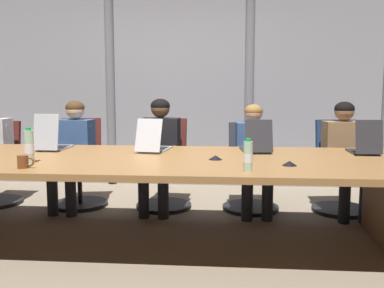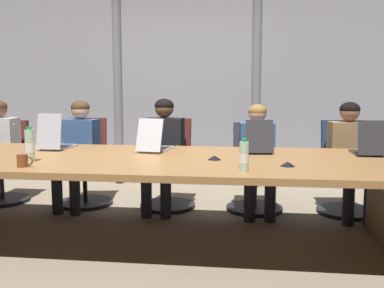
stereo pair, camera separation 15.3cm
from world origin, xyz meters
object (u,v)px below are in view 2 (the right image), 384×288
Objects in this scene: laptop_left_mid at (56,142)px; office_chair_right_end at (346,178)px; laptop_center at (156,144)px; person_right_mid at (258,152)px; conference_mic_right_side at (288,164)px; laptop_right_mid at (257,146)px; office_chair_center at (168,174)px; person_center at (163,147)px; office_chair_left_end at (4,171)px; laptop_right_end at (368,148)px; person_right_end at (351,151)px; water_bottle_secondary at (30,146)px; coffee_mug_near at (23,161)px; person_left_mid at (78,147)px; water_bottle_primary at (244,157)px; office_chair_right_mid at (254,177)px; conference_mic_left_side at (214,158)px; office_chair_left_mid at (86,172)px.

office_chair_right_end is at bearing -72.98° from laptop_left_mid.
laptop_center reaches higher than office_chair_right_end.
person_right_mid reaches higher than conference_mic_right_side.
person_right_mid is at bearing -8.98° from laptop_right_mid.
person_center is at bearing -7.02° from office_chair_center.
laptop_right_end is at bearing 79.23° from office_chair_left_end.
person_right_end reaches higher than laptop_center.
person_right_end is at bearing -64.39° from laptop_right_mid.
conference_mic_right_side is at bearing 1.35° from water_bottle_secondary.
coffee_mug_near is (-1.73, -1.54, 0.13)m from person_right_mid.
person_left_mid is 2.85m from person_right_end.
office_chair_center is 1.95m from water_bottle_primary.
laptop_right_end is 1.59× the size of water_bottle_primary.
office_chair_left_end is (-1.00, 0.77, -0.44)m from laptop_left_mid.
coffee_mug_near is at bearing -52.66° from person_right_mid.
office_chair_center is 1.92m from coffee_mug_near.
water_bottle_secondary reaches higher than water_bottle_primary.
conference_mic_right_side is at bearing 2.53° from office_chair_right_mid.
person_center is (-0.03, -0.16, 0.32)m from office_chair_center.
laptop_left_mid reaches higher than conference_mic_left_side.
office_chair_right_end is at bearing 32.81° from coffee_mug_near.
laptop_right_mid is 0.57m from conference_mic_left_side.
laptop_right_mid is 1.48× the size of water_bottle_secondary.
office_chair_right_end is at bearing 95.89° from person_right_mid.
office_chair_left_end is 3.42m from conference_mic_right_side.
person_right_end is at bearing 30.30° from coffee_mug_near.
laptop_right_mid is 1.28m from office_chair_right_end.
office_chair_left_mid is 0.85× the size of person_right_mid.
laptop_right_mid is 1.11× the size of laptop_right_end.
office_chair_right_mid is at bearing -105.23° from person_right_end.
laptop_left_mid is at bearing -46.16° from office_chair_center.
laptop_center reaches higher than conference_mic_left_side.
person_center reaches higher than water_bottle_primary.
water_bottle_primary is at bearing -63.61° from conference_mic_left_side.
laptop_center is 2.14m from office_chair_left_end.
person_right_end reaches higher than laptop_right_mid.
laptop_right_mid is 0.62m from person_right_mid.
conference_mic_left_side is at bearing 19.72° from coffee_mug_near.
conference_mic_left_side is (-1.28, -0.42, -0.04)m from laptop_right_end.
conference_mic_right_side is (2.11, -1.29, 0.08)m from person_left_mid.
person_right_end is at bearing -0.38° from laptop_right_end.
office_chair_right_mid reaches higher than coffee_mug_near.
office_chair_right_mid is at bearing -97.15° from office_chair_right_end.
office_chair_left_end reaches higher than coffee_mug_near.
office_chair_left_end is 1.02m from person_left_mid.
person_right_end is (0.01, 0.64, -0.12)m from laptop_right_end.
office_chair_center reaches higher than conference_mic_right_side.
office_chair_center is at bearing -48.43° from laptop_left_mid.
laptop_right_end is at bearing 18.17° from conference_mic_left_side.
person_right_mid is at bearing 95.38° from person_left_mid.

